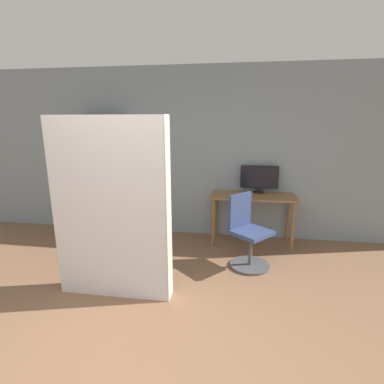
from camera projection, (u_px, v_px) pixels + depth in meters
The scene contains 6 objects.
wall_back at pixel (191, 153), 4.84m from camera, with size 8.00×0.06×2.70m.
desk at pixel (253, 202), 4.55m from camera, with size 1.27×0.55×0.77m.
monitor at pixel (259, 178), 4.63m from camera, with size 0.58×0.17×0.43m.
office_chair at pixel (248, 237), 3.88m from camera, with size 0.62×0.62×0.95m.
bookshelf at pixel (99, 174), 5.00m from camera, with size 0.73×0.33×1.94m.
mattress_near at pixel (112, 210), 3.11m from camera, with size 1.22×0.23×1.92m.
Camera 1 is at (0.76, -1.66, 1.86)m, focal length 28.00 mm.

